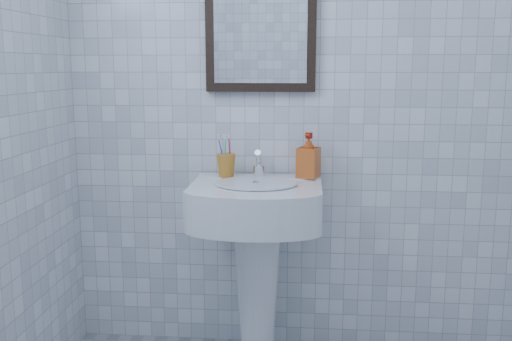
# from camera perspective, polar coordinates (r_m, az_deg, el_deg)

# --- Properties ---
(wall_back) EXTENTS (2.20, 0.02, 2.50)m
(wall_back) POSITION_cam_1_polar(r_m,az_deg,el_deg) (2.65, 4.85, 8.07)
(wall_back) COLOR white
(wall_back) RESTS_ON ground
(wall_front) EXTENTS (2.20, 0.02, 2.50)m
(wall_front) POSITION_cam_1_polar(r_m,az_deg,el_deg) (0.27, 2.37, -12.96)
(wall_front) COLOR white
(wall_front) RESTS_ON ground
(washbasin) EXTENTS (0.56, 0.41, 0.87)m
(washbasin) POSITION_cam_1_polar(r_m,az_deg,el_deg) (2.56, 0.08, -7.20)
(washbasin) COLOR white
(washbasin) RESTS_ON ground
(faucet) EXTENTS (0.05, 0.12, 0.13)m
(faucet) POSITION_cam_1_polar(r_m,az_deg,el_deg) (2.58, 0.28, 0.48)
(faucet) COLOR silver
(faucet) RESTS_ON washbasin
(toothbrush_cup) EXTENTS (0.11, 0.11, 0.10)m
(toothbrush_cup) POSITION_cam_1_polar(r_m,az_deg,el_deg) (2.60, -3.00, 0.53)
(toothbrush_cup) COLOR #C67B24
(toothbrush_cup) RESTS_ON washbasin
(soap_dispenser) EXTENTS (0.12, 0.12, 0.20)m
(soap_dispenser) POSITION_cam_1_polar(r_m,az_deg,el_deg) (2.58, 5.27, 1.51)
(soap_dispenser) COLOR red
(soap_dispenser) RESTS_ON washbasin
(wall_mirror) EXTENTS (0.50, 0.04, 0.62)m
(wall_mirror) POSITION_cam_1_polar(r_m,az_deg,el_deg) (2.64, 0.46, 14.61)
(wall_mirror) COLOR black
(wall_mirror) RESTS_ON wall_back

